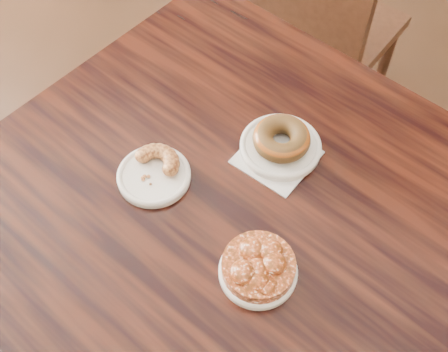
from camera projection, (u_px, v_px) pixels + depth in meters
The scene contains 10 objects.
floor at pixel (147, 291), 1.78m from camera, with size 5.00×5.00×0.00m, color black.
cafe_table at pixel (224, 284), 1.39m from camera, with size 1.00×1.00×0.75m, color black.
chair_far at pixel (327, 28), 1.81m from camera, with size 0.43×0.43×0.90m, color black, non-canonical shape.
napkin at pixel (277, 157), 1.15m from camera, with size 0.14×0.14×0.00m, color silver.
plate_donut at pixel (280, 147), 1.15m from camera, with size 0.17×0.17×0.01m, color white.
plate_cruller at pixel (154, 176), 1.11m from camera, with size 0.15×0.15×0.01m, color white.
plate_fritter at pixel (258, 272), 1.00m from camera, with size 0.14×0.14×0.01m, color white.
glazed_donut at pixel (282, 138), 1.13m from camera, with size 0.12×0.12×0.04m, color brown.
apple_fritter at pixel (259, 265), 0.97m from camera, with size 0.17×0.17×0.04m, color #481F07, non-canonical shape.
cruller_fragment at pixel (153, 170), 1.10m from camera, with size 0.11×0.11×0.03m, color #5B2812, non-canonical shape.
Camera 1 is at (0.57, -0.49, 1.67)m, focal length 45.00 mm.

